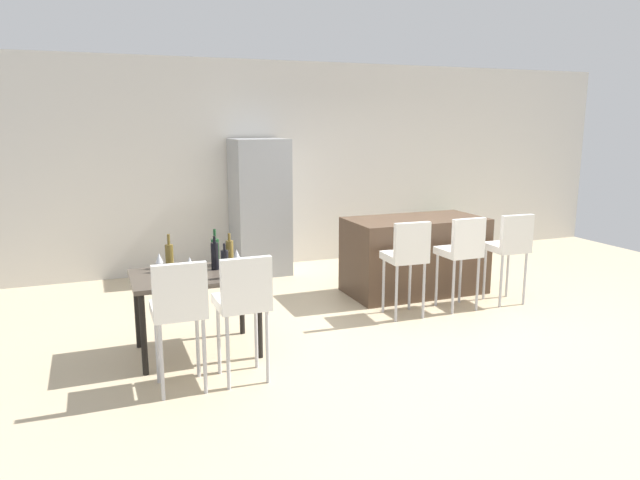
# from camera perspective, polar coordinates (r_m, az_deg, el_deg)

# --- Properties ---
(ground_plane) EXTENTS (10.00, 10.00, 0.00)m
(ground_plane) POSITION_cam_1_polar(r_m,az_deg,el_deg) (6.54, 8.65, -7.05)
(ground_plane) COLOR #C6B28E
(back_wall) EXTENTS (10.00, 0.12, 2.90)m
(back_wall) POSITION_cam_1_polar(r_m,az_deg,el_deg) (8.70, -0.17, 7.44)
(back_wall) COLOR beige
(back_wall) RESTS_ON ground_plane
(kitchen_island) EXTENTS (1.66, 0.85, 0.92)m
(kitchen_island) POSITION_cam_1_polar(r_m,az_deg,el_deg) (7.23, 9.21, -1.48)
(kitchen_island) COLOR #4C3828
(kitchen_island) RESTS_ON ground_plane
(bar_chair_left) EXTENTS (0.42, 0.42, 1.05)m
(bar_chair_left) POSITION_cam_1_polar(r_m,az_deg,el_deg) (6.22, 8.49, -1.34)
(bar_chair_left) COLOR white
(bar_chair_left) RESTS_ON ground_plane
(bar_chair_middle) EXTENTS (0.41, 0.41, 1.05)m
(bar_chair_middle) POSITION_cam_1_polar(r_m,az_deg,el_deg) (6.58, 13.68, -0.83)
(bar_chair_middle) COLOR white
(bar_chair_middle) RESTS_ON ground_plane
(bar_chair_right) EXTENTS (0.42, 0.42, 1.05)m
(bar_chair_right) POSITION_cam_1_polar(r_m,az_deg,el_deg) (6.97, 18.05, -0.39)
(bar_chair_right) COLOR white
(bar_chair_right) RESTS_ON ground_plane
(dining_table) EXTENTS (1.10, 0.77, 0.74)m
(dining_table) POSITION_cam_1_polar(r_m,az_deg,el_deg) (5.33, -12.05, -4.10)
(dining_table) COLOR #4C4238
(dining_table) RESTS_ON ground_plane
(dining_chair_near) EXTENTS (0.40, 0.40, 1.05)m
(dining_chair_near) POSITION_cam_1_polar(r_m,az_deg,el_deg) (4.58, -13.59, -6.23)
(dining_chair_near) COLOR white
(dining_chair_near) RESTS_ON ground_plane
(dining_chair_far) EXTENTS (0.41, 0.41, 1.05)m
(dining_chair_far) POSITION_cam_1_polar(r_m,az_deg,el_deg) (4.66, -7.49, -5.67)
(dining_chair_far) COLOR white
(dining_chair_far) RESTS_ON ground_plane
(wine_bottle_right) EXTENTS (0.07, 0.07, 0.31)m
(wine_bottle_right) POSITION_cam_1_polar(r_m,az_deg,el_deg) (5.52, -8.81, -1.21)
(wine_bottle_right) COLOR brown
(wine_bottle_right) RESTS_ON dining_table
(wine_bottle_corner) EXTENTS (0.07, 0.07, 0.34)m
(wine_bottle_corner) POSITION_cam_1_polar(r_m,az_deg,el_deg) (5.58, -10.19, -1.07)
(wine_bottle_corner) COLOR #194723
(wine_bottle_corner) RESTS_ON dining_table
(wine_bottle_end) EXTENTS (0.07, 0.07, 0.31)m
(wine_bottle_end) POSITION_cam_1_polar(r_m,az_deg,el_deg) (5.08, -9.27, -2.31)
(wine_bottle_end) COLOR black
(wine_bottle_end) RESTS_ON dining_table
(wine_bottle_middle) EXTENTS (0.07, 0.07, 0.32)m
(wine_bottle_middle) POSITION_cam_1_polar(r_m,az_deg,el_deg) (5.55, -14.49, -1.45)
(wine_bottle_middle) COLOR brown
(wine_bottle_middle) RESTS_ON dining_table
(wine_bottle_near) EXTENTS (0.07, 0.07, 0.31)m
(wine_bottle_near) POSITION_cam_1_polar(r_m,az_deg,el_deg) (5.39, -10.23, -1.51)
(wine_bottle_near) COLOR black
(wine_bottle_near) RESTS_ON dining_table
(wine_glass_left) EXTENTS (0.07, 0.07, 0.17)m
(wine_glass_left) POSITION_cam_1_polar(r_m,az_deg,el_deg) (5.20, -12.60, -2.14)
(wine_glass_left) COLOR silver
(wine_glass_left) RESTS_ON dining_table
(wine_glass_far) EXTENTS (0.07, 0.07, 0.17)m
(wine_glass_far) POSITION_cam_1_polar(r_m,az_deg,el_deg) (5.43, -8.14, -1.42)
(wine_glass_far) COLOR silver
(wine_glass_far) RESTS_ON dining_table
(wine_glass_inner) EXTENTS (0.07, 0.07, 0.17)m
(wine_glass_inner) POSITION_cam_1_polar(r_m,az_deg,el_deg) (5.41, -15.42, -1.76)
(wine_glass_inner) COLOR silver
(wine_glass_inner) RESTS_ON dining_table
(refrigerator) EXTENTS (0.72, 0.68, 1.84)m
(refrigerator) POSITION_cam_1_polar(r_m,az_deg,el_deg) (8.02, -5.89, 3.23)
(refrigerator) COLOR #939699
(refrigerator) RESTS_ON ground_plane
(potted_plant) EXTENTS (0.35, 0.35, 0.55)m
(potted_plant) POSITION_cam_1_polar(r_m,az_deg,el_deg) (9.35, 12.02, 0.47)
(potted_plant) COLOR beige
(potted_plant) RESTS_ON ground_plane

